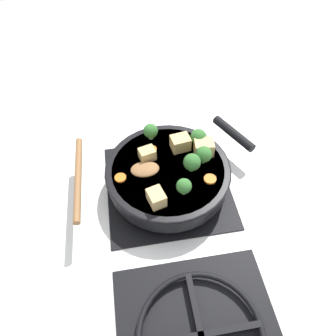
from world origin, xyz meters
name	(u,v)px	position (x,y,z in m)	size (l,w,h in m)	color
ground_plane	(168,187)	(0.00, 0.00, 0.00)	(2.40, 2.40, 0.00)	white
front_burner_grate	(168,184)	(0.00, 0.00, 0.01)	(0.31, 0.31, 0.03)	black
rear_burner_grate	(201,336)	(0.00, 0.36, 0.01)	(0.31, 0.31, 0.03)	black
skillet_pan	(169,173)	(0.00, 0.00, 0.05)	(0.39, 0.32, 0.05)	black
wooden_spoon	(107,173)	(0.15, 0.00, 0.08)	(0.20, 0.24, 0.02)	olive
tofu_cube_center_large	(180,143)	(-0.04, -0.06, 0.09)	(0.05, 0.04, 0.04)	#DBB770
tofu_cube_near_handle	(156,198)	(0.04, 0.09, 0.09)	(0.04, 0.03, 0.03)	#DBB770
tofu_cube_east_chunk	(204,147)	(-0.10, -0.03, 0.09)	(0.05, 0.04, 0.04)	#DBB770
tofu_cube_west_chunk	(147,154)	(0.04, -0.04, 0.09)	(0.04, 0.03, 0.03)	#DBB770
broccoli_floret_near_spoon	(184,186)	(-0.02, 0.08, 0.10)	(0.04, 0.04, 0.04)	#709956
broccoli_floret_center_top	(198,137)	(-0.09, -0.06, 0.10)	(0.04, 0.04, 0.05)	#709956
broccoli_floret_east_rim	(204,155)	(-0.09, -0.01, 0.10)	(0.04, 0.04, 0.05)	#709956
broccoli_floret_west_rim	(151,131)	(0.03, -0.11, 0.10)	(0.04, 0.04, 0.04)	#709956
broccoli_floret_north_edge	(192,162)	(-0.05, 0.01, 0.10)	(0.04, 0.04, 0.05)	#709956
carrot_slice_orange_thin	(152,149)	(0.03, -0.06, 0.08)	(0.02, 0.02, 0.01)	orange
carrot_slice_near_center	(210,179)	(-0.09, 0.05, 0.08)	(0.03, 0.03, 0.01)	orange
carrot_slice_edge_slice	(120,178)	(0.12, 0.01, 0.08)	(0.03, 0.03, 0.01)	orange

